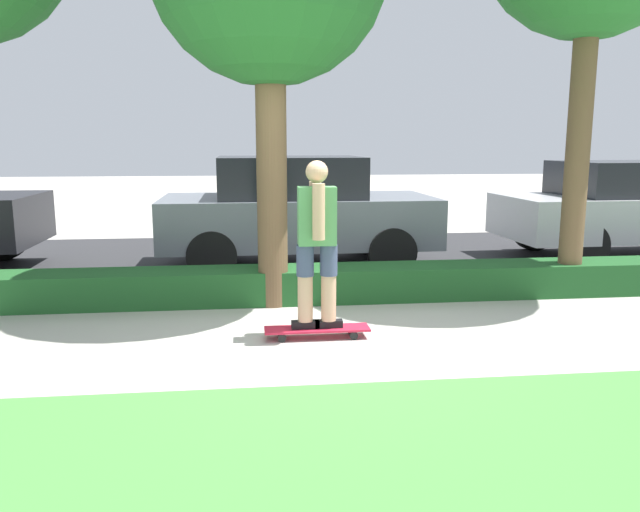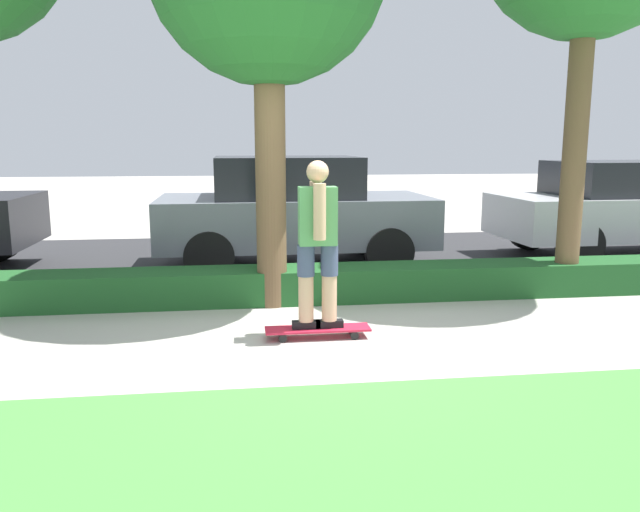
% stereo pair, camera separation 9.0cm
% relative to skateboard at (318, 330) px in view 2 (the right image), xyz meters
% --- Properties ---
extents(ground_plane, '(60.00, 60.00, 0.00)m').
position_rel_skateboard_xyz_m(ground_plane, '(0.13, -0.17, -0.08)').
color(ground_plane, '#ADA89E').
extents(street_asphalt, '(18.68, 5.00, 0.01)m').
position_rel_skateboard_xyz_m(street_asphalt, '(0.13, 4.03, -0.08)').
color(street_asphalt, '#2D2D30').
rests_on(street_asphalt, ground_plane).
extents(hedge_row, '(18.68, 0.60, 0.38)m').
position_rel_skateboard_xyz_m(hedge_row, '(0.13, 1.43, 0.11)').
color(hedge_row, '#1E5123').
rests_on(hedge_row, ground_plane).
extents(skateboard, '(0.98, 0.24, 0.10)m').
position_rel_skateboard_xyz_m(skateboard, '(0.00, 0.00, 0.00)').
color(skateboard, red).
rests_on(skateboard, ground_plane).
extents(skater_person, '(0.48, 0.40, 1.55)m').
position_rel_skateboard_xyz_m(skater_person, '(0.00, -0.00, 0.84)').
color(skater_person, black).
rests_on(skater_person, skateboard).
extents(parked_car_middle, '(3.93, 1.96, 1.60)m').
position_rel_skateboard_xyz_m(parked_car_middle, '(0.08, 3.52, 0.75)').
color(parked_car_middle, slate).
rests_on(parked_car_middle, ground_plane).
extents(parked_car_rear, '(4.41, 1.90, 1.52)m').
position_rel_skateboard_xyz_m(parked_car_rear, '(5.51, 3.60, 0.72)').
color(parked_car_rear, '#B7B7BC').
rests_on(parked_car_rear, ground_plane).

